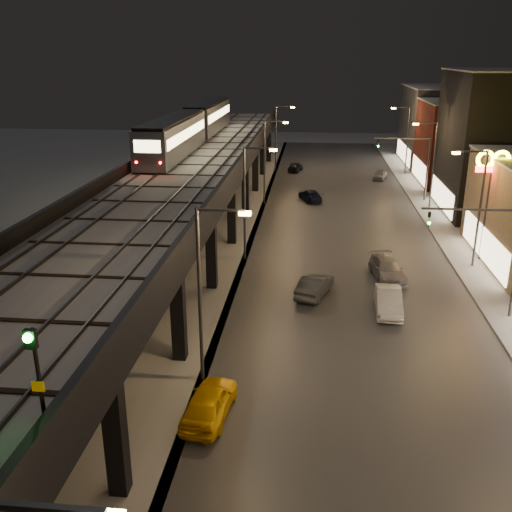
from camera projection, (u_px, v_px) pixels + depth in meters
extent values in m
cube|color=#46474D|center=(346.00, 246.00, 48.67)|extent=(17.00, 120.00, 0.06)
cube|color=#9FA1A8|center=(466.00, 250.00, 47.71)|extent=(4.00, 120.00, 0.14)
cube|color=#9FA1A8|center=(190.00, 242.00, 49.94)|extent=(11.00, 120.00, 0.06)
cube|color=black|center=(180.00, 184.00, 45.19)|extent=(9.00, 100.00, 1.00)
cube|color=black|center=(115.00, 433.00, 20.59)|extent=(0.70, 0.70, 5.30)
cube|color=black|center=(8.00, 367.00, 20.10)|extent=(8.00, 0.60, 0.50)
cube|color=black|center=(44.00, 308.00, 30.66)|extent=(0.70, 0.70, 5.30)
cube|color=black|center=(178.00, 314.00, 29.96)|extent=(0.70, 0.70, 5.30)
cube|color=black|center=(106.00, 267.00, 29.47)|extent=(8.00, 0.60, 0.50)
cube|color=black|center=(108.00, 249.00, 40.04)|extent=(0.70, 0.70, 5.30)
cube|color=black|center=(211.00, 252.00, 39.34)|extent=(0.70, 0.70, 5.30)
cube|color=black|center=(157.00, 216.00, 38.85)|extent=(8.00, 0.60, 0.50)
cube|color=black|center=(147.00, 212.00, 49.41)|extent=(0.70, 0.70, 5.30)
cube|color=black|center=(232.00, 214.00, 48.71)|extent=(0.70, 0.70, 5.30)
cube|color=black|center=(188.00, 184.00, 48.22)|extent=(8.00, 0.60, 0.50)
cube|color=black|center=(174.00, 186.00, 58.78)|extent=(0.70, 0.70, 5.30)
cube|color=black|center=(245.00, 188.00, 58.09)|extent=(0.70, 0.70, 5.30)
cube|color=black|center=(209.00, 163.00, 57.60)|extent=(8.00, 0.60, 0.50)
cube|color=black|center=(194.00, 168.00, 68.16)|extent=(0.70, 0.70, 5.30)
cube|color=black|center=(255.00, 169.00, 67.46)|extent=(0.70, 0.70, 5.30)
cube|color=black|center=(224.00, 148.00, 66.97)|extent=(8.00, 0.60, 0.50)
cube|color=black|center=(209.00, 154.00, 77.53)|extent=(0.70, 0.70, 5.30)
cube|color=black|center=(263.00, 155.00, 76.84)|extent=(0.70, 0.70, 5.30)
cube|color=black|center=(235.00, 136.00, 76.35)|extent=(8.00, 0.60, 0.50)
cube|color=black|center=(220.00, 143.00, 86.91)|extent=(0.70, 0.70, 5.30)
cube|color=black|center=(269.00, 144.00, 86.21)|extent=(0.70, 0.70, 5.30)
cube|color=black|center=(244.00, 127.00, 85.72)|extent=(8.00, 0.60, 0.50)
cube|color=#B2B7C1|center=(179.00, 177.00, 45.00)|extent=(8.40, 100.00, 0.16)
cube|color=#332D28|center=(139.00, 174.00, 45.25)|extent=(0.08, 98.00, 0.16)
cube|color=#332D28|center=(157.00, 175.00, 45.11)|extent=(0.08, 98.00, 0.16)
cube|color=#332D28|center=(195.00, 175.00, 44.82)|extent=(0.08, 98.00, 0.16)
cube|color=#332D28|center=(213.00, 176.00, 44.69)|extent=(0.08, 98.00, 0.16)
cube|color=black|center=(123.00, 226.00, 31.84)|extent=(7.80, 0.24, 0.06)
cube|color=black|center=(185.00, 171.00, 46.84)|extent=(7.80, 0.24, 0.06)
cube|color=black|center=(217.00, 142.00, 61.84)|extent=(7.80, 0.24, 0.06)
cube|color=black|center=(236.00, 125.00, 76.83)|extent=(7.80, 0.24, 0.06)
cube|color=black|center=(234.00, 172.00, 44.43)|extent=(0.30, 100.00, 1.10)
cube|color=black|center=(125.00, 170.00, 45.25)|extent=(0.30, 100.00, 1.10)
cube|color=#FFE0AF|center=(484.00, 244.00, 44.34)|extent=(0.10, 12.00, 2.40)
cube|color=black|center=(510.00, 145.00, 56.96)|extent=(12.00, 13.00, 14.00)
cube|color=#FFE0AF|center=(442.00, 196.00, 59.34)|extent=(0.10, 10.40, 2.40)
cube|color=maroon|center=(471.00, 144.00, 70.75)|extent=(12.00, 12.00, 10.00)
cube|color=#FFE0AF|center=(419.00, 170.00, 72.46)|extent=(0.10, 9.60, 2.40)
cube|color=#B2B7C1|center=(477.00, 102.00, 69.05)|extent=(12.20, 12.20, 0.16)
cube|color=#333339|center=(448.00, 126.00, 83.71)|extent=(12.00, 16.00, 11.00)
cube|color=#FFE0AF|center=(403.00, 152.00, 85.59)|extent=(0.10, 12.80, 2.40)
cube|color=#B2B7C1|center=(452.00, 87.00, 81.84)|extent=(12.20, 16.20, 0.16)
cube|color=#38383A|center=(38.00, 508.00, 8.86)|extent=(2.20, 0.12, 0.12)
cylinder|color=#38383A|center=(200.00, 298.00, 27.32)|extent=(0.18, 0.18, 9.00)
cube|color=#38383A|center=(221.00, 210.00, 25.74)|extent=(2.20, 0.12, 0.12)
cube|color=#E8AF50|center=(245.00, 213.00, 25.68)|extent=(0.55, 0.28, 0.18)
cylinder|color=#38383A|center=(244.00, 205.00, 44.19)|extent=(0.18, 0.18, 9.00)
cube|color=#38383A|center=(259.00, 148.00, 42.61)|extent=(2.20, 0.12, 0.12)
cube|color=#E8AF50|center=(273.00, 150.00, 42.55)|extent=(0.55, 0.28, 0.18)
cylinder|color=#38383A|center=(480.00, 211.00, 42.52)|extent=(0.18, 0.18, 9.00)
cube|color=#38383A|center=(472.00, 152.00, 41.15)|extent=(2.20, 0.12, 0.12)
cube|color=#E8AF50|center=(456.00, 153.00, 41.29)|extent=(0.55, 0.28, 0.18)
cylinder|color=#38383A|center=(264.00, 163.00, 61.07)|extent=(0.18, 0.18, 9.00)
cube|color=#38383A|center=(275.00, 121.00, 59.49)|extent=(2.20, 0.12, 0.12)
cube|color=#E8AF50|center=(286.00, 123.00, 59.42)|extent=(0.55, 0.28, 0.18)
cylinder|color=#38383A|center=(433.00, 166.00, 59.40)|extent=(0.18, 0.18, 9.00)
cube|color=#38383A|center=(427.00, 123.00, 58.02)|extent=(2.20, 0.12, 0.12)
cube|color=#E8AF50|center=(416.00, 124.00, 58.17)|extent=(0.55, 0.28, 0.18)
cylinder|color=#38383A|center=(276.00, 139.00, 77.94)|extent=(0.18, 0.18, 9.00)
cube|color=#38383A|center=(284.00, 106.00, 76.36)|extent=(2.20, 0.12, 0.12)
cube|color=#E8AF50|center=(293.00, 107.00, 76.30)|extent=(0.55, 0.28, 0.18)
cylinder|color=#38383A|center=(408.00, 141.00, 76.27)|extent=(0.18, 0.18, 9.00)
cube|color=#38383A|center=(402.00, 107.00, 74.90)|extent=(2.20, 0.12, 0.12)
cube|color=#E8AF50|center=(393.00, 108.00, 75.04)|extent=(0.55, 0.28, 0.18)
cube|color=#38383A|center=(473.00, 210.00, 33.56)|extent=(6.00, 0.12, 0.12)
imported|color=black|center=(429.00, 217.00, 33.97)|extent=(0.20, 0.16, 1.00)
sphere|color=#0CFF26|center=(429.00, 221.00, 33.91)|extent=(0.18, 0.18, 0.18)
cylinder|color=#38383A|center=(427.00, 170.00, 62.54)|extent=(0.20, 0.20, 7.00)
cube|color=#38383A|center=(402.00, 139.00, 61.69)|extent=(6.00, 0.12, 0.12)
imported|color=black|center=(378.00, 143.00, 62.09)|extent=(0.20, 0.16, 1.00)
sphere|color=#0CFF26|center=(378.00, 145.00, 62.03)|extent=(0.18, 0.18, 0.18)
cube|color=gray|center=(173.00, 138.00, 52.76)|extent=(2.82, 17.02, 3.21)
cube|color=black|center=(172.00, 119.00, 52.18)|extent=(2.53, 16.53, 0.24)
cube|color=#FFE59E|center=(158.00, 133.00, 52.74)|extent=(0.05, 15.56, 0.88)
cube|color=#FFE59E|center=(188.00, 133.00, 52.47)|extent=(0.05, 15.56, 0.88)
cube|color=gray|center=(209.00, 117.00, 70.00)|extent=(2.82, 17.02, 3.21)
cube|color=black|center=(208.00, 103.00, 69.42)|extent=(2.53, 16.53, 0.24)
cube|color=#FFE59E|center=(197.00, 113.00, 69.98)|extent=(0.05, 15.56, 0.88)
cube|color=#FFE59E|center=(220.00, 113.00, 69.72)|extent=(0.05, 15.56, 0.88)
cube|color=#FFE59E|center=(147.00, 147.00, 44.61)|extent=(2.14, 0.05, 0.97)
sphere|color=#FF0C0C|center=(136.00, 162.00, 45.10)|extent=(0.19, 0.19, 0.19)
sphere|color=#FF0C0C|center=(160.00, 163.00, 44.92)|extent=(0.19, 0.19, 0.19)
cylinder|color=black|center=(39.00, 378.00, 14.12)|extent=(0.11, 0.11, 2.74)
cube|color=black|center=(31.00, 339.00, 13.63)|extent=(0.29, 0.16, 0.50)
sphere|color=#0CFF26|center=(28.00, 338.00, 13.48)|extent=(0.24, 0.24, 0.24)
cube|color=#DAB400|center=(38.00, 386.00, 14.09)|extent=(0.32, 0.04, 0.27)
imported|color=#F5B806|center=(209.00, 403.00, 25.60)|extent=(2.25, 4.61, 1.51)
imported|color=#3F4348|center=(315.00, 286.00, 38.57)|extent=(2.77, 4.57, 1.42)
imported|color=black|center=(310.00, 196.00, 63.45)|extent=(3.06, 4.64, 1.25)
imported|color=black|center=(295.00, 167.00, 79.41)|extent=(2.23, 3.96, 1.27)
imported|color=silver|center=(388.00, 302.00, 36.07)|extent=(1.78, 4.53, 1.47)
imported|color=#93969D|center=(387.00, 270.00, 41.54)|extent=(2.64, 5.07, 1.41)
imported|color=slate|center=(380.00, 175.00, 74.26)|extent=(2.32, 3.82, 1.22)
cylinder|color=#38383A|center=(485.00, 217.00, 44.35)|extent=(0.24, 0.24, 7.08)
cube|color=#FF0C0C|center=(492.00, 169.00, 43.07)|extent=(2.48, 0.25, 0.44)
torus|color=#E0CF00|center=(486.00, 160.00, 42.89)|extent=(1.46, 0.47, 1.43)
torus|color=#E0CF00|center=(501.00, 160.00, 42.78)|extent=(1.46, 0.47, 1.43)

